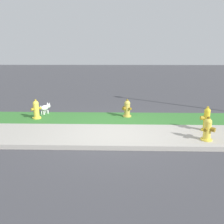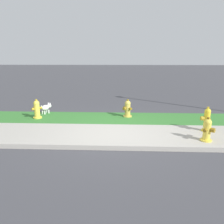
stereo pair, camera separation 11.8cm
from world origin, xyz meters
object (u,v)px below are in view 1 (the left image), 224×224
object	(u,v)px
fire_hydrant_by_grass_verge	(206,119)
fire_hydrant_near_corner	(127,109)
small_white_dog	(45,108)
fire_hydrant_at_driveway	(208,129)
fire_hydrant_mid_block	(36,109)

from	to	relation	value
fire_hydrant_by_grass_verge	fire_hydrant_near_corner	distance (m)	2.79
fire_hydrant_near_corner	small_white_dog	distance (m)	3.22
fire_hydrant_near_corner	small_white_dog	xyz separation A→B (m)	(-3.20, 0.37, -0.07)
fire_hydrant_at_driveway	fire_hydrant_near_corner	xyz separation A→B (m)	(-2.03, 2.37, 0.00)
fire_hydrant_by_grass_verge	fire_hydrant_mid_block	size ratio (longest dim) A/B	1.07
small_white_dog	fire_hydrant_near_corner	bearing A→B (deg)	-70.21
fire_hydrant_near_corner	fire_hydrant_mid_block	bearing A→B (deg)	53.98
fire_hydrant_by_grass_verge	fire_hydrant_mid_block	xyz separation A→B (m)	(-5.62, 1.22, -0.03)
fire_hydrant_mid_block	small_white_dog	distance (m)	0.71
fire_hydrant_at_driveway	fire_hydrant_by_grass_verge	distance (m)	0.87
fire_hydrant_by_grass_verge	small_white_dog	xyz separation A→B (m)	(-5.51, 1.92, -0.12)
fire_hydrant_mid_block	small_white_dog	xyz separation A→B (m)	(0.10, 0.69, -0.10)
fire_hydrant_by_grass_verge	small_white_dog	world-z (taller)	fire_hydrant_by_grass_verge
fire_hydrant_by_grass_verge	fire_hydrant_mid_block	bearing A→B (deg)	75.33
fire_hydrant_at_driveway	fire_hydrant_near_corner	world-z (taller)	fire_hydrant_near_corner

